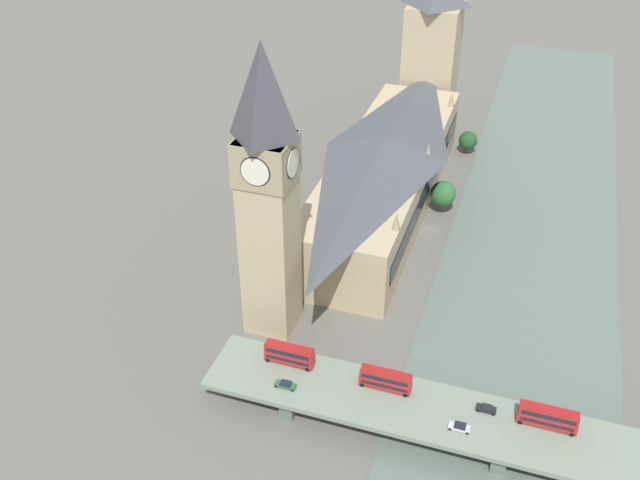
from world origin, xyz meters
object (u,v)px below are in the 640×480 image
Objects in this scene: road_bridge at (504,432)px; double_decker_bus_lead at (548,417)px; car_northbound_mid at (486,408)px; clock_tower at (268,192)px; double_decker_bus_rear at (289,354)px; victoria_tower at (431,55)px; double_decker_bus_mid at (386,379)px; car_northbound_tail at (459,427)px; car_southbound_lead at (286,385)px; parliament_hall at (385,173)px.

road_bridge is 9.30m from double_decker_bus_lead.
clock_tower is at bearing -18.70° from car_northbound_mid.
double_decker_bus_lead is at bearing 179.41° from double_decker_bus_rear.
victoria_tower is 5.16× the size of double_decker_bus_rear.
double_decker_bus_mid is at bearing 150.46° from clock_tower.
double_decker_bus_mid is (-33.50, 18.99, -29.62)m from clock_tower.
double_decker_bus_rear reaches higher than car_northbound_tail.
victoria_tower is (-12.52, -130.62, -11.03)m from clock_tower.
double_decker_bus_rear is (22.22, -0.63, 0.17)m from double_decker_bus_mid.
double_decker_bus_mid is 22.23m from double_decker_bus_rear.
clock_tower reaches higher than victoria_tower.
car_northbound_mid is at bearing -170.73° from car_southbound_lead.
road_bridge is 26.29m from double_decker_bus_mid.
car_northbound_mid is at bearing -39.67° from road_bridge.
clock_tower is 36.48m from double_decker_bus_rear.
double_decker_bus_mid is 21.65m from car_northbound_mid.
double_decker_bus_rear is at bearing -76.09° from car_southbound_lead.
car_northbound_mid is at bearing 179.63° from double_decker_bus_rear.
car_southbound_lead reaches higher than road_bridge.
double_decker_bus_rear is 7.65m from car_southbound_lead.
clock_tower is at bearing -29.54° from double_decker_bus_mid.
car_northbound_mid is at bearing -1.37° from double_decker_bus_lead.
car_northbound_mid is (-21.56, -0.35, -1.92)m from double_decker_bus_mid.
car_northbound_mid is at bearing 105.91° from victoria_tower.
clock_tower is at bearing 78.79° from parliament_hall.
double_decker_bus_rear reaches higher than double_decker_bus_mid.
parliament_hall is at bearing -61.37° from road_bridge.
double_decker_bus_rear is at bearing 89.09° from parliament_hall.
parliament_hall reaches higher than double_decker_bus_lead.
parliament_hall is at bearing -66.85° from car_northbound_tail.
victoria_tower reaches higher than double_decker_bus_lead.
victoria_tower is at bearing -89.95° from parliament_hall.
victoria_tower is 157.46m from car_southbound_lead.
double_decker_bus_lead reaches higher than car_northbound_tail.
car_southbound_lead reaches higher than car_northbound_mid.
double_decker_bus_lead is at bearing 110.06° from victoria_tower.
car_northbound_tail is (8.77, 3.18, 1.87)m from road_bridge.
parliament_hall is 89.13m from car_southbound_lead.
road_bridge is at bearing -160.08° from car_northbound_tail.
clock_tower is 17.73× the size of car_northbound_mid.
double_decker_bus_mid reaches higher than car_southbound_lead.
victoria_tower is 0.45× the size of road_bridge.
clock_tower reaches higher than double_decker_bus_lead.
victoria_tower is at bearing -69.94° from double_decker_bus_lead.
double_decker_bus_rear is 2.75× the size of car_northbound_mid.
road_bridge is 27.88× the size of car_southbound_lead.
double_decker_bus_mid is at bearing -20.48° from car_northbound_tail.
road_bridge is 11.37× the size of double_decker_bus_rear.
car_northbound_tail is at bearing 56.11° from car_northbound_mid.
parliament_hall is 9.03× the size of double_decker_bus_lead.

